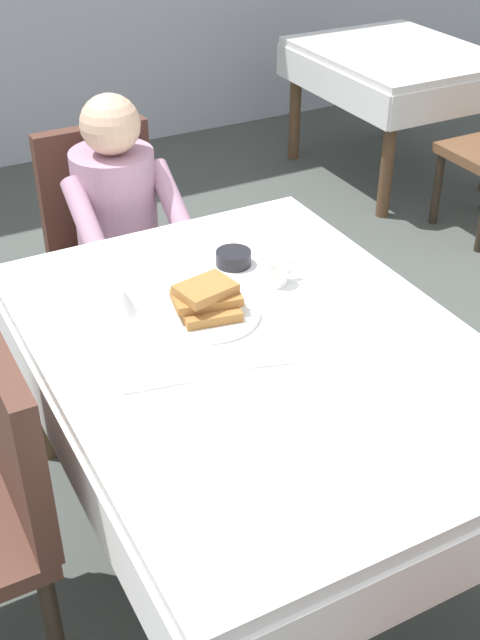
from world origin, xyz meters
TOP-DOWN VIEW (x-y plane):
  - ground_plane at (0.00, 0.00)m, footprint 14.00×14.00m
  - dining_table_main at (0.00, 0.00)m, footprint 1.12×1.52m
  - chair_diner at (-0.01, 1.17)m, footprint 0.44×0.45m
  - diner_person at (-0.01, 1.01)m, footprint 0.40×0.43m
  - plate_breakfast at (-0.06, 0.18)m, footprint 0.28×0.28m
  - breakfast_stack at (-0.06, 0.18)m, footprint 0.20×0.17m
  - cup_coffee at (0.19, 0.25)m, footprint 0.11×0.08m
  - bowl_butter at (0.14, 0.41)m, footprint 0.11×0.11m
  - syrup_pitcher at (-0.26, 0.31)m, footprint 0.08×0.08m
  - fork_left_of_plate at (-0.25, 0.16)m, footprint 0.02×0.18m
  - knife_right_of_plate at (0.13, 0.16)m, footprint 0.03×0.20m
  - spoon_near_edge at (-0.02, -0.10)m, footprint 0.15×0.06m
  - napkin_folded at (-0.31, -0.00)m, footprint 0.19×0.15m
  - background_table_far at (2.08, 2.14)m, footprint 0.92×1.12m

SIDE VIEW (x-z plane):
  - ground_plane at x=0.00m, z-range 0.00..0.00m
  - chair_diner at x=-0.01m, z-range 0.06..0.99m
  - background_table_far at x=2.08m, z-range 0.25..0.99m
  - dining_table_main at x=0.00m, z-range 0.28..1.02m
  - diner_person at x=-0.01m, z-range 0.11..1.23m
  - fork_left_of_plate at x=-0.25m, z-range 0.74..0.74m
  - knife_right_of_plate at x=0.13m, z-range 0.74..0.74m
  - spoon_near_edge at x=-0.02m, z-range 0.74..0.74m
  - napkin_folded at x=-0.31m, z-range 0.74..0.75m
  - plate_breakfast at x=-0.06m, z-range 0.74..0.76m
  - bowl_butter at x=0.14m, z-range 0.74..0.78m
  - syrup_pitcher at x=-0.26m, z-range 0.74..0.81m
  - cup_coffee at x=0.19m, z-range 0.74..0.83m
  - breakfast_stack at x=-0.06m, z-range 0.75..0.84m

